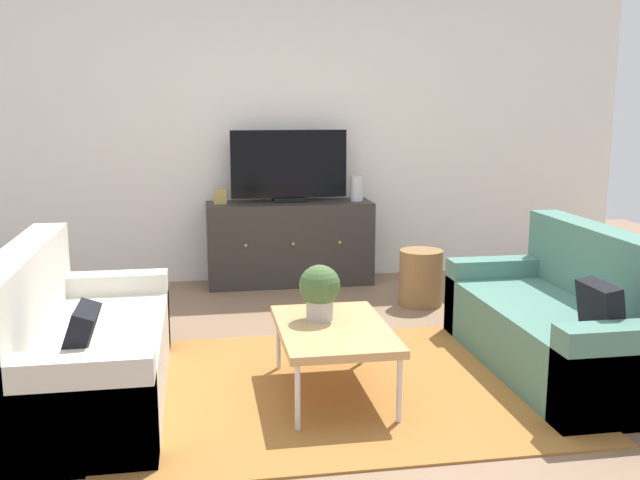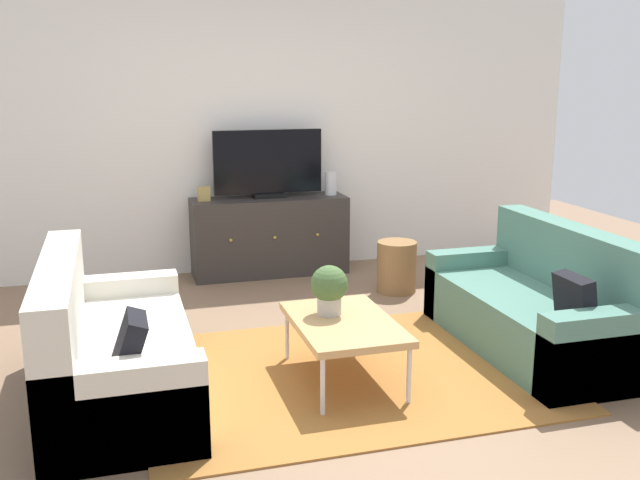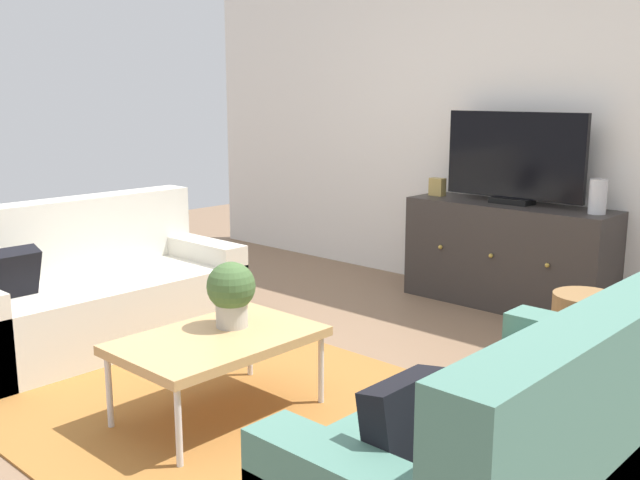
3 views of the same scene
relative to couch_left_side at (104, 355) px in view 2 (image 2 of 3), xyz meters
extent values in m
plane|color=#84664C|center=(1.44, 0.10, -0.28)|extent=(10.00, 10.00, 0.00)
cube|color=white|center=(1.44, 2.65, 1.07)|extent=(6.40, 0.12, 2.70)
cube|color=#9E662D|center=(1.44, -0.05, -0.27)|extent=(2.50, 1.90, 0.01)
cube|color=beige|center=(0.09, 0.00, -0.08)|extent=(0.81, 1.70, 0.40)
cube|color=beige|center=(-0.22, 0.00, 0.14)|extent=(0.20, 1.70, 0.84)
cube|color=beige|center=(0.09, 0.77, -0.01)|extent=(0.81, 0.18, 0.52)
cube|color=beige|center=(0.09, -0.76, -0.01)|extent=(0.81, 0.18, 0.52)
cube|color=black|center=(0.14, -0.52, 0.24)|extent=(0.19, 0.30, 0.32)
cube|color=#4C7A6B|center=(2.79, 0.00, -0.08)|extent=(0.81, 1.70, 0.40)
cube|color=#4C7A6B|center=(3.09, 0.00, 0.14)|extent=(0.20, 1.70, 0.84)
cube|color=#4C7A6B|center=(2.79, 0.77, -0.01)|extent=(0.81, 0.18, 0.52)
cube|color=#4C7A6B|center=(2.79, -0.76, -0.01)|extent=(0.81, 0.18, 0.52)
cube|color=black|center=(2.74, -0.52, 0.24)|extent=(0.15, 0.30, 0.31)
cube|color=tan|center=(1.40, -0.13, 0.10)|extent=(0.59, 0.91, 0.04)
cylinder|color=silver|center=(1.14, -0.55, -0.10)|extent=(0.03, 0.03, 0.35)
cylinder|color=silver|center=(1.66, -0.55, -0.10)|extent=(0.03, 0.03, 0.35)
cylinder|color=silver|center=(1.14, 0.28, -0.10)|extent=(0.03, 0.03, 0.35)
cylinder|color=silver|center=(1.66, 0.28, -0.10)|extent=(0.03, 0.03, 0.35)
cylinder|color=#B7B2A8|center=(1.35, 0.00, 0.17)|extent=(0.15, 0.15, 0.11)
sphere|color=#426033|center=(1.35, 0.00, 0.31)|extent=(0.23, 0.23, 0.23)
cube|color=#332D2B|center=(1.49, 2.37, 0.09)|extent=(1.44, 0.44, 0.72)
sphere|color=#B79338|center=(1.08, 2.14, 0.12)|extent=(0.03, 0.03, 0.03)
sphere|color=#B79338|center=(1.49, 2.14, 0.12)|extent=(0.03, 0.03, 0.03)
sphere|color=#B79338|center=(1.89, 2.14, 0.12)|extent=(0.03, 0.03, 0.03)
cube|color=black|center=(1.49, 2.39, 0.47)|extent=(0.28, 0.16, 0.04)
cube|color=black|center=(1.49, 2.39, 0.78)|extent=(1.01, 0.04, 0.58)
cylinder|color=silver|center=(2.09, 2.37, 0.56)|extent=(0.11, 0.11, 0.22)
cube|color=tan|center=(0.89, 2.37, 0.51)|extent=(0.11, 0.07, 0.13)
cylinder|color=olive|center=(2.41, 1.50, -0.05)|extent=(0.34, 0.34, 0.44)
camera|label=1|loc=(0.69, -3.82, 1.31)|focal=40.53mm
camera|label=2|loc=(0.12, -4.04, 1.58)|focal=40.22mm
camera|label=3|loc=(3.87, -2.11, 1.20)|focal=40.63mm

